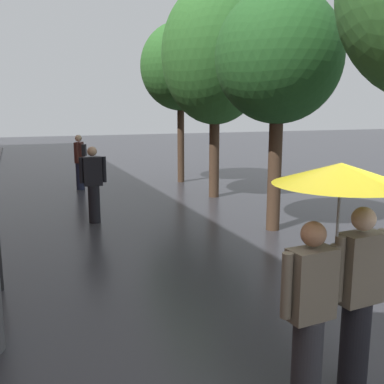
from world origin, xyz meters
TOP-DOWN VIEW (x-y plane):
  - street_tree_1 at (2.73, 5.20)m, footprint 2.54×2.54m
  - street_tree_2 at (3.03, 8.91)m, footprint 2.97×2.97m
  - street_tree_3 at (3.06, 11.75)m, footprint 2.69×2.69m
  - couple_under_umbrella at (0.23, 0.23)m, footprint 1.13×1.13m
  - pedestrian_walking_midground at (-0.70, 7.20)m, footprint 0.59×0.26m
  - pedestrian_walking_far at (-0.41, 11.53)m, footprint 0.42×0.56m

SIDE VIEW (x-z plane):
  - pedestrian_walking_midground at x=-0.70m, z-range 0.02..1.74m
  - pedestrian_walking_far at x=-0.41m, z-range 0.05..1.78m
  - couple_under_umbrella at x=0.23m, z-range 0.35..2.46m
  - street_tree_1 at x=2.73m, z-range 1.09..5.96m
  - street_tree_3 at x=3.06m, z-range 1.21..6.58m
  - street_tree_2 at x=3.03m, z-range 1.03..6.94m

